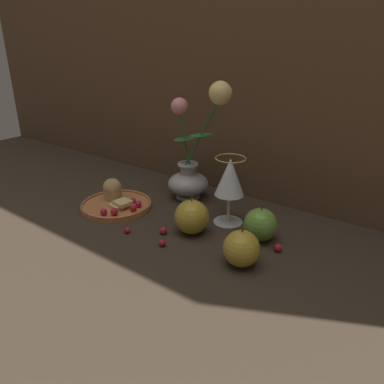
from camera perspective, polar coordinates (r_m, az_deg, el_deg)
ground_plane at (r=0.95m, az=-0.46°, el=-5.09°), size 2.40×2.40×0.00m
vase at (r=1.06m, az=-0.10°, el=4.15°), size 0.20×0.12×0.34m
plate_with_pastries at (r=1.06m, az=-11.54°, el=-1.34°), size 0.19×0.19×0.07m
wine_glass at (r=0.92m, az=5.78°, el=1.89°), size 0.08×0.08×0.17m
apple_beside_vase at (r=0.89m, az=-0.06°, el=-3.82°), size 0.08×0.08×0.10m
apple_near_glass at (r=0.88m, az=10.37°, el=-4.91°), size 0.08×0.08×0.09m
apple_at_table_edge at (r=0.78m, az=7.53°, el=-8.53°), size 0.08×0.08×0.09m
berry_near_plate at (r=0.99m, az=-1.49°, el=-3.23°), size 0.02×0.02×0.02m
berry_front_center at (r=0.91m, az=-4.40°, el=-5.91°), size 0.02×0.02×0.02m
berry_by_glass_stem at (r=0.86m, az=12.97°, el=-8.30°), size 0.02×0.02×0.02m
berry_under_candlestick at (r=0.86m, az=-4.56°, el=-7.76°), size 0.02×0.02×0.02m
berry_far_right at (r=0.92m, az=-9.84°, el=-5.78°), size 0.01×0.01×0.01m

